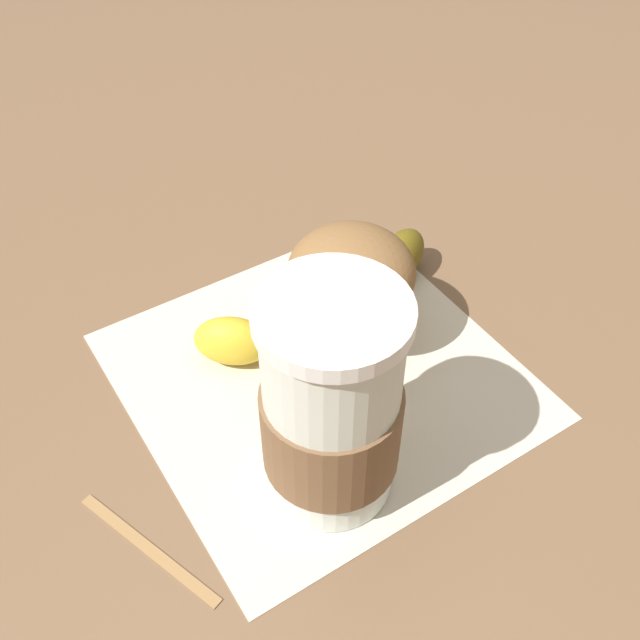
{
  "coord_description": "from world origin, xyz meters",
  "views": [
    {
      "loc": [
        -0.23,
        0.26,
        0.4
      ],
      "look_at": [
        0.0,
        0.0,
        0.06
      ],
      "focal_mm": 42.0,
      "sensor_mm": 36.0,
      "label": 1
    }
  ],
  "objects": [
    {
      "name": "ground_plane",
      "position": [
        0.0,
        0.0,
        0.0
      ],
      "size": [
        3.0,
        3.0,
        0.0
      ],
      "primitive_type": "plane",
      "color": "brown"
    },
    {
      "name": "paper_napkin",
      "position": [
        0.0,
        0.0,
        0.0
      ],
      "size": [
        0.32,
        0.32,
        0.0
      ],
      "primitive_type": "cube",
      "rotation": [
        0.0,
        0.0,
        -0.29
      ],
      "color": "beige",
      "rests_on": "ground_plane"
    },
    {
      "name": "coffee_cup",
      "position": [
        -0.06,
        0.06,
        0.07
      ],
      "size": [
        0.08,
        0.08,
        0.15
      ],
      "color": "silver",
      "rests_on": "paper_napkin"
    },
    {
      "name": "muffin",
      "position": [
        0.01,
        -0.04,
        0.05
      ],
      "size": [
        0.09,
        0.09,
        0.09
      ],
      "color": "beige",
      "rests_on": "paper_napkin"
    },
    {
      "name": "banana",
      "position": [
        0.03,
        -0.04,
        0.02
      ],
      "size": [
        0.1,
        0.21,
        0.04
      ],
      "color": "gold",
      "rests_on": "paper_napkin"
    },
    {
      "name": "wooden_stirrer",
      "position": [
        -0.01,
        0.17,
        0.0
      ],
      "size": [
        0.11,
        0.01,
        0.0
      ],
      "primitive_type": "cube",
      "rotation": [
        0.0,
        0.0,
        3.21
      ],
      "color": "#9E7547",
      "rests_on": "ground_plane"
    }
  ]
}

